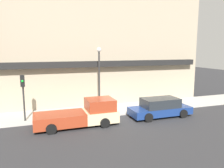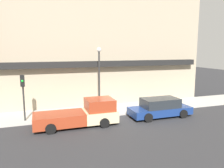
{
  "view_description": "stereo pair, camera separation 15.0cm",
  "coord_description": "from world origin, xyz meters",
  "views": [
    {
      "loc": [
        -5.93,
        -15.46,
        5.13
      ],
      "look_at": [
        -0.06,
        1.31,
        2.34
      ],
      "focal_mm": 35.0,
      "sensor_mm": 36.0,
      "label": 1
    },
    {
      "loc": [
        -5.79,
        -15.51,
        5.13
      ],
      "look_at": [
        -0.06,
        1.31,
        2.34
      ],
      "focal_mm": 35.0,
      "sensor_mm": 36.0,
      "label": 2
    }
  ],
  "objects": [
    {
      "name": "ground_plane",
      "position": [
        0.0,
        0.0,
        0.0
      ],
      "size": [
        80.0,
        80.0,
        0.0
      ],
      "primitive_type": "plane",
      "color": "#2D2D30"
    },
    {
      "name": "sidewalk",
      "position": [
        0.0,
        1.64,
        0.07
      ],
      "size": [
        36.0,
        3.27,
        0.14
      ],
      "color": "#B7B2A8",
      "rests_on": "ground"
    },
    {
      "name": "building",
      "position": [
        -0.01,
        4.76,
        5.71
      ],
      "size": [
        19.8,
        3.8,
        11.44
      ],
      "color": "tan",
      "rests_on": "ground"
    },
    {
      "name": "pickup_truck",
      "position": [
        -3.11,
        -1.21,
        0.77
      ],
      "size": [
        5.56,
        2.18,
        1.76
      ],
      "rotation": [
        0.0,
        0.0,
        -0.04
      ],
      "color": "beige",
      "rests_on": "ground"
    },
    {
      "name": "parked_car",
      "position": [
        3.0,
        -1.21,
        0.7
      ],
      "size": [
        4.8,
        2.05,
        1.45
      ],
      "rotation": [
        0.0,
        0.0,
        -0.03
      ],
      "color": "navy",
      "rests_on": "ground"
    },
    {
      "name": "fire_hydrant",
      "position": [
        -3.14,
        0.57,
        0.42
      ],
      "size": [
        0.16,
        0.16,
        0.57
      ],
      "color": "#196633",
      "rests_on": "sidewalk"
    },
    {
      "name": "street_lamp",
      "position": [
        -1.06,
        1.64,
        3.41
      ],
      "size": [
        0.36,
        0.36,
        5.19
      ],
      "color": "#2D2D2D",
      "rests_on": "sidewalk"
    },
    {
      "name": "traffic_light",
      "position": [
        -6.84,
        0.58,
        2.41
      ],
      "size": [
        0.28,
        0.42,
        3.28
      ],
      "color": "#2D2D2D",
      "rests_on": "sidewalk"
    }
  ]
}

